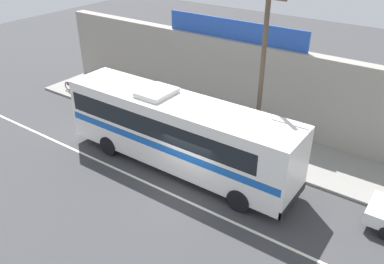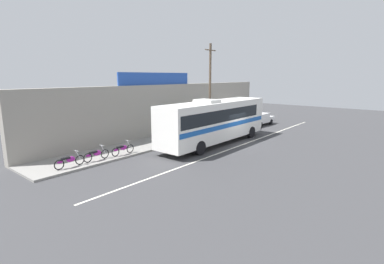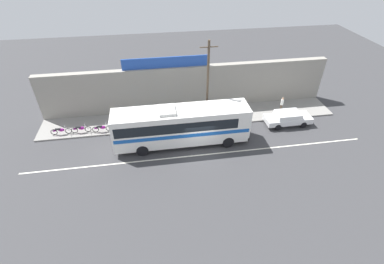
# 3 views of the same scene
# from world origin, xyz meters

# --- Properties ---
(ground_plane) EXTENTS (70.00, 70.00, 0.00)m
(ground_plane) POSITION_xyz_m (0.00, 0.00, 0.00)
(ground_plane) COLOR #3A3A3D
(sidewalk_slab) EXTENTS (30.00, 3.60, 0.14)m
(sidewalk_slab) POSITION_xyz_m (0.00, 5.20, 0.07)
(sidewalk_slab) COLOR gray
(sidewalk_slab) RESTS_ON ground_plane
(storefront_facade) EXTENTS (30.00, 0.70, 4.80)m
(storefront_facade) POSITION_xyz_m (0.00, 7.35, 2.40)
(storefront_facade) COLOR gray
(storefront_facade) RESTS_ON ground_plane
(storefront_billboard) EXTENTS (8.61, 0.12, 1.10)m
(storefront_billboard) POSITION_xyz_m (-2.15, 7.35, 5.35)
(storefront_billboard) COLOR #234CAD
(storefront_billboard) RESTS_ON storefront_facade
(road_center_stripe) EXTENTS (30.00, 0.14, 0.01)m
(road_center_stripe) POSITION_xyz_m (0.00, -0.80, 0.00)
(road_center_stripe) COLOR silver
(road_center_stripe) RESTS_ON ground_plane
(intercity_bus) EXTENTS (11.95, 2.67, 3.78)m
(intercity_bus) POSITION_xyz_m (-1.53, 1.17, 2.07)
(intercity_bus) COLOR white
(intercity_bus) RESTS_ON ground_plane
(parked_car) EXTENTS (4.59, 1.88, 1.37)m
(parked_car) POSITION_xyz_m (9.41, 2.59, 0.74)
(parked_car) COLOR silver
(parked_car) RESTS_ON ground_plane
(utility_pole) EXTENTS (1.60, 0.22, 8.39)m
(utility_pole) POSITION_xyz_m (1.37, 3.81, 4.47)
(utility_pole) COLOR brown
(utility_pole) RESTS_ON sidewalk_slab
(motorcycle_blue) EXTENTS (1.88, 0.56, 0.94)m
(motorcycle_blue) POSITION_xyz_m (-8.83, 3.92, 0.57)
(motorcycle_blue) COLOR black
(motorcycle_blue) RESTS_ON sidewalk_slab
(motorcycle_red) EXTENTS (1.88, 0.56, 0.94)m
(motorcycle_red) POSITION_xyz_m (-10.81, 4.10, 0.57)
(motorcycle_red) COLOR black
(motorcycle_red) RESTS_ON sidewalk_slab
(motorcycle_green) EXTENTS (1.93, 0.56, 0.94)m
(motorcycle_green) POSITION_xyz_m (-12.64, 4.09, 0.57)
(motorcycle_green) COLOR black
(motorcycle_green) RESTS_ON sidewalk_slab
(pedestrian_far_left) EXTENTS (0.30, 0.48, 1.63)m
(pedestrian_far_left) POSITION_xyz_m (9.71, 4.85, 1.08)
(pedestrian_far_left) COLOR brown
(pedestrian_far_left) RESTS_ON sidewalk_slab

